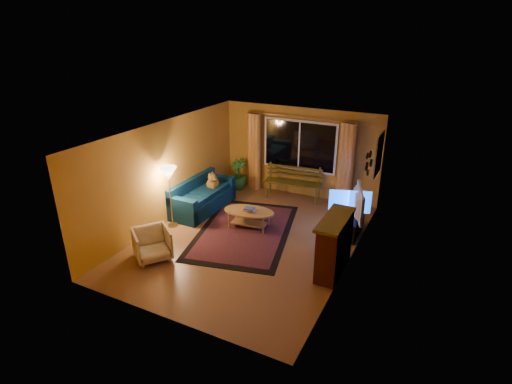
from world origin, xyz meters
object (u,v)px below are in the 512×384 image
at_px(coffee_table, 249,219).
at_px(tv_console, 352,225).
at_px(floor_lamp, 170,197).
at_px(armchair, 152,243).
at_px(bench, 292,191).
at_px(sofa, 202,195).

height_order(coffee_table, tv_console, tv_console).
distance_m(floor_lamp, coffee_table, 1.93).
bearing_deg(armchair, coffee_table, 8.78).
height_order(bench, sofa, sofa).
distance_m(sofa, floor_lamp, 1.19).
bearing_deg(sofa, armchair, -80.12).
relative_size(bench, armchair, 2.18).
xyz_separation_m(bench, tv_console, (2.01, -1.28, -0.01)).
distance_m(bench, coffee_table, 2.12).
height_order(armchair, floor_lamp, floor_lamp).
bearing_deg(coffee_table, armchair, -118.49).
distance_m(sofa, armchair, 2.53).
bearing_deg(tv_console, coffee_table, -161.47).
bearing_deg(floor_lamp, tv_console, 21.61).
height_order(bench, coffee_table, bench).
relative_size(floor_lamp, coffee_table, 1.22).
distance_m(bench, tv_console, 2.38).
distance_m(bench, sofa, 2.54).
relative_size(sofa, floor_lamp, 1.34).
height_order(armchair, coffee_table, armchair).
bearing_deg(bench, armchair, -115.53).
height_order(sofa, floor_lamp, floor_lamp).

